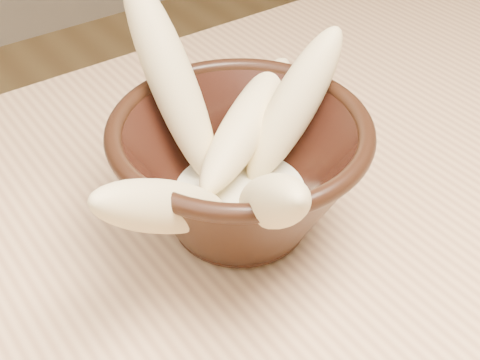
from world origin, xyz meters
name	(u,v)px	position (x,y,z in m)	size (l,w,h in m)	color
table	(333,284)	(0.00, 0.00, 0.67)	(1.20, 0.80, 0.75)	#E2B07C
bowl	(240,171)	(-0.08, 0.05, 0.82)	(0.22, 0.22, 0.12)	black
milk_puddle	(240,197)	(-0.08, 0.05, 0.79)	(0.12, 0.12, 0.02)	beige
banana_upright	(171,78)	(-0.09, 0.13, 0.87)	(0.04, 0.04, 0.19)	#EFCE8D
banana_left	(166,207)	(-0.17, 0.02, 0.84)	(0.04, 0.04, 0.16)	#EFCE8D
banana_right	(294,105)	(-0.01, 0.06, 0.85)	(0.04, 0.04, 0.15)	#EFCE8D
banana_across	(248,122)	(-0.04, 0.09, 0.83)	(0.04, 0.04, 0.17)	#EFCE8D
banana_front	(271,201)	(-0.10, -0.03, 0.85)	(0.04, 0.04, 0.18)	#EFCE8D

